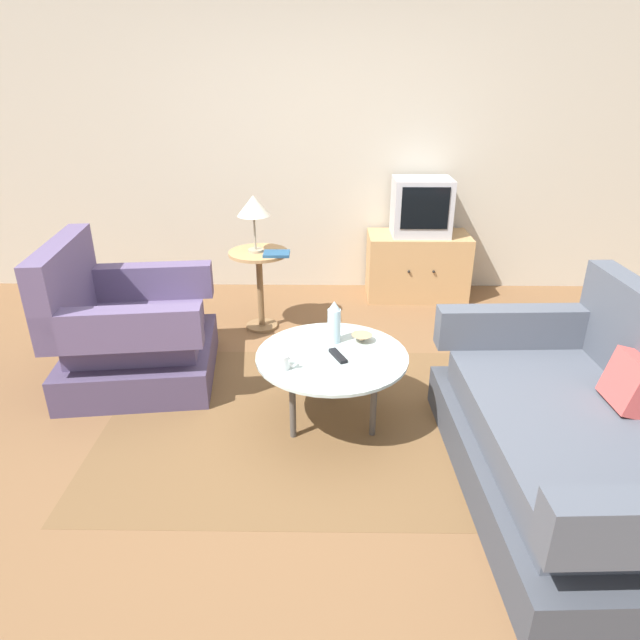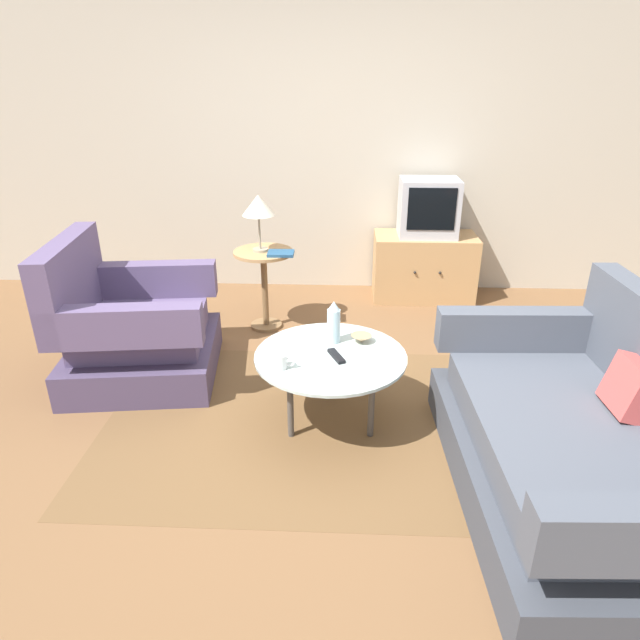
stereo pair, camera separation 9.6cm
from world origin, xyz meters
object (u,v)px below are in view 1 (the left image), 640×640
object	(u,v)px
table_lamp	(254,207)
vase	(334,322)
side_table	(260,274)
mug	(283,362)
armchair	(129,335)
coffee_table	(332,360)
tv_remote_dark	(338,356)
tv_stand	(417,266)
book	(277,254)
couch	(585,441)
television	(421,207)
bowl	(362,338)

from	to	relation	value
table_lamp	vase	world-z (taller)	table_lamp
side_table	mug	size ratio (longest dim) A/B	5.33
side_table	vase	size ratio (longest dim) A/B	2.50
side_table	table_lamp	distance (m)	0.53
armchair	coffee_table	size ratio (longest dim) A/B	1.21
table_lamp	tv_remote_dark	bearing A→B (deg)	-65.47
tv_stand	mug	xyz separation A→B (m)	(-1.05, -2.20, 0.20)
mug	book	size ratio (longest dim) A/B	0.60
armchair	couch	xyz separation A→B (m)	(2.56, -1.09, -0.02)
side_table	book	bearing A→B (deg)	-31.91
television	book	distance (m)	1.46
side_table	mug	world-z (taller)	side_table
book	mug	bearing A→B (deg)	-84.83
coffee_table	side_table	size ratio (longest dim) A/B	1.34
couch	tv_stand	xyz separation A→B (m)	(-0.42, 2.61, -0.00)
book	television	bearing A→B (deg)	33.00
couch	side_table	size ratio (longest dim) A/B	2.69
tv_stand	television	size ratio (longest dim) A/B	1.80
television	tv_remote_dark	distance (m)	2.24
vase	mug	size ratio (longest dim) A/B	2.13
side_table	vase	distance (m)	1.29
tv_remote_dark	vase	bearing A→B (deg)	161.95
tv_stand	book	bearing A→B (deg)	-146.25
side_table	couch	bearing A→B (deg)	-46.99
couch	table_lamp	world-z (taller)	table_lamp
armchair	tv_remote_dark	size ratio (longest dim) A/B	6.21
couch	television	bearing A→B (deg)	6.96
tv_stand	bowl	distance (m)	1.97
table_lamp	bowl	xyz separation A→B (m)	(0.76, -1.14, -0.52)
vase	book	distance (m)	1.15
side_table	armchair	bearing A→B (deg)	-134.18
tv_remote_dark	book	distance (m)	1.35
book	vase	bearing A→B (deg)	-69.09
coffee_table	vase	size ratio (longest dim) A/B	3.35
coffee_table	tv_remote_dark	distance (m)	0.06
vase	television	bearing A→B (deg)	67.41
tv_stand	vase	bearing A→B (deg)	-112.66
couch	book	world-z (taller)	couch
tv_remote_dark	coffee_table	bearing A→B (deg)	-158.67
table_lamp	side_table	bearing A→B (deg)	17.40
tv_remote_dark	bowl	bearing A→B (deg)	120.50
armchair	coffee_table	world-z (taller)	armchair
coffee_table	bowl	size ratio (longest dim) A/B	6.98
tv_stand	table_lamp	bearing A→B (deg)	-152.38
coffee_table	vase	world-z (taller)	vase
couch	tv_remote_dark	world-z (taller)	couch
bowl	tv_remote_dark	xyz separation A→B (m)	(-0.14, -0.20, -0.01)
vase	mug	world-z (taller)	vase
coffee_table	table_lamp	xyz separation A→B (m)	(-0.58, 1.31, 0.58)
armchair	mug	bearing A→B (deg)	51.11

